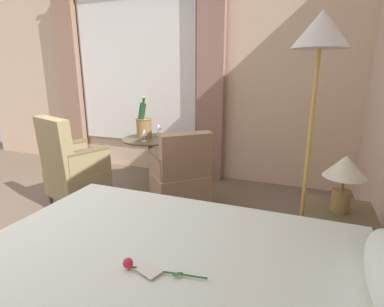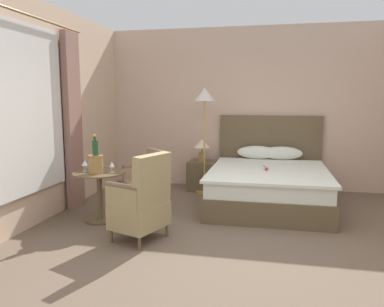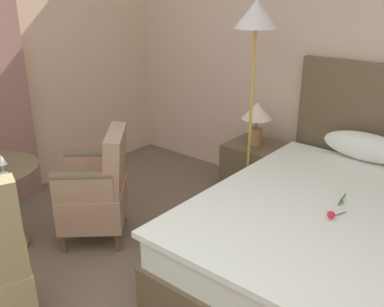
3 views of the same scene
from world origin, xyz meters
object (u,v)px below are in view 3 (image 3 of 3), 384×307
nightstand (254,169)px  floor_lamp_brass (255,35)px  bed (347,236)px  armchair_by_window (97,189)px  wine_glass_near_bucket (2,161)px  bedside_lamp (257,115)px

nightstand → floor_lamp_brass: 1.32m
bed → armchair_by_window: bed is taller
wine_glass_near_bucket → armchair_by_window: armchair_by_window is taller
floor_lamp_brass → bedside_lamp: bearing=109.3°
bed → armchair_by_window: size_ratio=2.46×
bedside_lamp → floor_lamp_brass: size_ratio=0.22×
wine_glass_near_bucket → armchair_by_window: size_ratio=0.16×
bed → bedside_lamp: (-1.19, 0.72, 0.48)m
armchair_by_window → nightstand: bearing=69.1°
nightstand → wine_glass_near_bucket: bearing=-112.5°
bed → nightstand: 1.39m
floor_lamp_brass → wine_glass_near_bucket: 2.16m
nightstand → floor_lamp_brass: size_ratio=0.29×
nightstand → armchair_by_window: bearing=-110.9°
wine_glass_near_bucket → armchair_by_window: bearing=63.7°
bedside_lamp → floor_lamp_brass: bearing=-70.7°
floor_lamp_brass → armchair_by_window: (-0.64, -1.21, -1.13)m
floor_lamp_brass → armchair_by_window: bearing=-117.9°
nightstand → bedside_lamp: 0.55m
nightstand → armchair_by_window: 1.56m
bedside_lamp → floor_lamp_brass: 0.79m
nightstand → floor_lamp_brass: bearing=-70.7°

